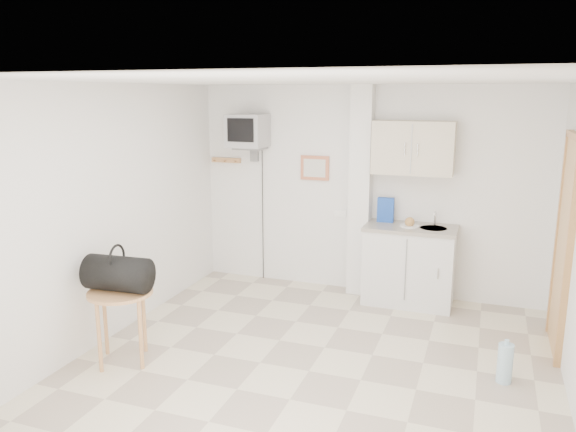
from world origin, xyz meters
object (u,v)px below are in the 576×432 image
(crt_television, at_px, (248,132))
(round_table, at_px, (121,302))
(duffel_bag, at_px, (118,273))
(water_bottle, at_px, (505,363))

(crt_television, relative_size, round_table, 3.17)
(round_table, distance_m, duffel_bag, 0.26)
(duffel_bag, bearing_deg, water_bottle, 9.27)
(round_table, relative_size, duffel_bag, 1.14)
(duffel_bag, distance_m, water_bottle, 3.43)
(crt_television, relative_size, water_bottle, 5.58)
(crt_television, bearing_deg, duffel_bag, -95.09)
(crt_television, distance_m, duffel_bag, 2.65)
(round_table, xyz_separation_m, water_bottle, (3.27, 0.77, -0.40))
(duffel_bag, relative_size, water_bottle, 1.55)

